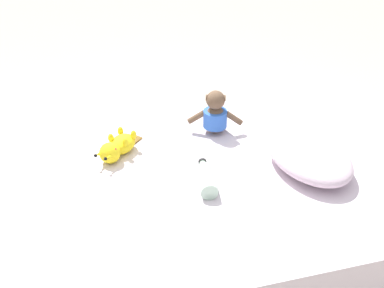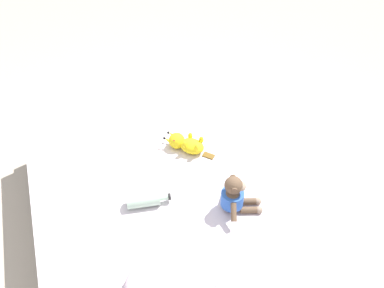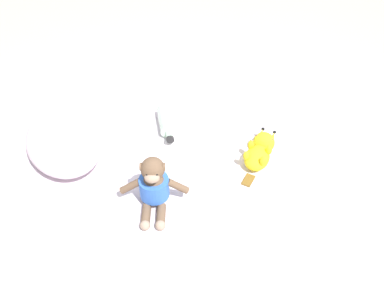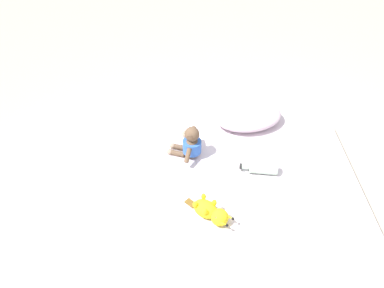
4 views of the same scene
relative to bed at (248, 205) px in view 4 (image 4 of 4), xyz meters
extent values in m
plane|color=#B7A893|center=(0.00, 0.00, -0.21)|extent=(16.00, 16.00, 0.00)
cube|color=#B2B2B7|center=(0.00, 0.00, -0.09)|extent=(1.38, 1.84, 0.25)
cube|color=silver|center=(0.00, 0.00, 0.13)|extent=(1.34, 1.79, 0.18)
ellipsoid|color=silver|center=(0.06, 0.59, 0.28)|extent=(0.53, 0.40, 0.13)
ellipsoid|color=brown|center=(-0.36, 0.27, 0.29)|extent=(0.13, 0.14, 0.15)
cylinder|color=blue|center=(-0.36, 0.27, 0.30)|extent=(0.15, 0.15, 0.09)
sphere|color=brown|center=(-0.36, 0.27, 0.40)|extent=(0.10, 0.10, 0.10)
ellipsoid|color=gray|center=(-0.40, 0.28, 0.40)|extent=(0.06, 0.07, 0.04)
sphere|color=black|center=(-0.40, 0.26, 0.41)|extent=(0.01, 0.01, 0.01)
sphere|color=black|center=(-0.39, 0.29, 0.41)|extent=(0.01, 0.01, 0.01)
cylinder|color=brown|center=(-0.37, 0.22, 0.41)|extent=(0.03, 0.02, 0.03)
cylinder|color=brown|center=(-0.35, 0.31, 0.41)|extent=(0.03, 0.02, 0.03)
cylinder|color=brown|center=(-0.39, 0.17, 0.30)|extent=(0.06, 0.10, 0.08)
cylinder|color=brown|center=(-0.33, 0.36, 0.30)|extent=(0.06, 0.10, 0.08)
cylinder|color=brown|center=(-0.46, 0.27, 0.23)|extent=(0.11, 0.07, 0.04)
cylinder|color=brown|center=(-0.44, 0.32, 0.23)|extent=(0.11, 0.07, 0.04)
sphere|color=gray|center=(-0.51, 0.28, 0.23)|extent=(0.04, 0.04, 0.04)
sphere|color=gray|center=(-0.49, 0.34, 0.23)|extent=(0.04, 0.04, 0.04)
ellipsoid|color=yellow|center=(-0.30, -0.22, 0.26)|extent=(0.18, 0.18, 0.08)
sphere|color=yellow|center=(-0.23, -0.29, 0.27)|extent=(0.10, 0.10, 0.10)
cone|color=yellow|center=(-0.18, -0.30, 0.28)|extent=(0.07, 0.06, 0.05)
sphere|color=black|center=(-0.16, -0.32, 0.28)|extent=(0.02, 0.02, 0.02)
cone|color=yellow|center=(-0.21, -0.34, 0.28)|extent=(0.07, 0.06, 0.05)
sphere|color=black|center=(-0.19, -0.36, 0.28)|extent=(0.02, 0.02, 0.02)
sphere|color=red|center=(-0.21, -0.27, 0.29)|extent=(0.02, 0.02, 0.02)
sphere|color=red|center=(-0.25, -0.31, 0.29)|extent=(0.02, 0.02, 0.02)
ellipsoid|color=yellow|center=(-0.25, -0.21, 0.30)|extent=(0.04, 0.04, 0.05)
ellipsoid|color=yellow|center=(-0.31, -0.27, 0.30)|extent=(0.04, 0.04, 0.05)
ellipsoid|color=yellow|center=(-0.31, -0.16, 0.30)|extent=(0.04, 0.04, 0.05)
ellipsoid|color=yellow|center=(-0.36, -0.22, 0.30)|extent=(0.04, 0.04, 0.05)
cube|color=brown|center=(-0.38, -0.15, 0.22)|extent=(0.08, 0.08, 0.01)
cylinder|color=#B2D1B7|center=(0.08, 0.09, 0.25)|extent=(0.19, 0.10, 0.08)
cylinder|color=#B2D1B7|center=(-0.03, 0.11, 0.25)|extent=(0.05, 0.04, 0.03)
cylinder|color=black|center=(-0.06, 0.11, 0.25)|extent=(0.02, 0.04, 0.04)
camera|label=1|loc=(1.77, -0.43, 1.57)|focal=47.10mm
camera|label=2|loc=(0.33, 1.60, 2.10)|focal=40.97mm
camera|label=3|loc=(-1.52, 0.49, 1.60)|focal=40.20mm
camera|label=4|loc=(-0.43, -1.64, 2.07)|focal=37.19mm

